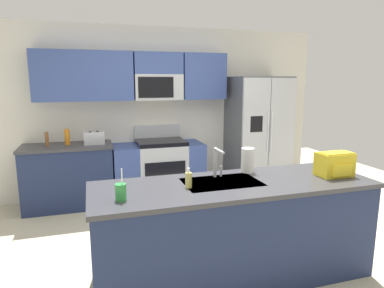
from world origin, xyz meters
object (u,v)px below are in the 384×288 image
(sink_faucet, at_px, (217,160))
(backpack, at_px, (335,164))
(refrigerator, at_px, (258,134))
(drink_cup_green, at_px, (121,192))
(pepper_mill, at_px, (47,139))
(bottle_orange, at_px, (67,137))
(paper_towel_roll, at_px, (248,160))
(toaster, at_px, (94,138))
(range_oven, at_px, (159,169))
(soap_dispenser, at_px, (189,180))

(sink_faucet, xyz_separation_m, backpack, (1.08, -0.27, -0.05))
(refrigerator, xyz_separation_m, drink_cup_green, (-2.42, -2.40, 0.04))
(refrigerator, distance_m, backpack, 2.36)
(pepper_mill, relative_size, bottle_orange, 0.87)
(sink_faucet, height_order, paper_towel_roll, sink_faucet)
(toaster, xyz_separation_m, drink_cup_green, (0.15, -2.42, -0.02))
(range_oven, xyz_separation_m, backpack, (1.21, -2.39, 0.57))
(toaster, xyz_separation_m, pepper_mill, (-0.62, 0.05, 0.01))
(toaster, xyz_separation_m, bottle_orange, (-0.36, 0.09, 0.02))
(sink_faucet, relative_size, soap_dispenser, 1.66)
(sink_faucet, height_order, soap_dispenser, sink_faucet)
(soap_dispenser, bearing_deg, drink_cup_green, -165.84)
(range_oven, height_order, drink_cup_green, drink_cup_green)
(bottle_orange, xyz_separation_m, drink_cup_green, (0.51, -2.50, -0.05))
(bottle_orange, distance_m, backpack, 3.48)
(bottle_orange, bearing_deg, toaster, -13.47)
(bottle_orange, xyz_separation_m, paper_towel_roll, (1.78, -2.06, 0.01))
(sink_faucet, bearing_deg, pepper_mill, 128.43)
(toaster, bearing_deg, backpack, -47.52)
(sink_faucet, bearing_deg, backpack, -14.00)
(bottle_orange, height_order, soap_dispenser, bottle_orange)
(refrigerator, distance_m, drink_cup_green, 3.40)
(bottle_orange, distance_m, drink_cup_green, 2.56)
(refrigerator, distance_m, soap_dispenser, 2.91)
(bottle_orange, bearing_deg, soap_dispenser, -65.34)
(pepper_mill, bearing_deg, soap_dispenser, -59.94)
(pepper_mill, xyz_separation_m, bottle_orange, (0.26, 0.04, 0.01))
(refrigerator, bearing_deg, toaster, 179.57)
(range_oven, distance_m, toaster, 1.08)
(refrigerator, relative_size, backpack, 5.78)
(range_oven, relative_size, paper_towel_roll, 5.67)
(range_oven, xyz_separation_m, sink_faucet, (0.12, -2.12, 0.62))
(toaster, bearing_deg, paper_towel_roll, -54.41)
(bottle_orange, height_order, paper_towel_roll, paper_towel_roll)
(backpack, bearing_deg, sink_faucet, 166.00)
(sink_faucet, bearing_deg, bottle_orange, 123.36)
(range_oven, relative_size, pepper_mill, 7.02)
(sink_faucet, xyz_separation_m, paper_towel_roll, (0.36, 0.09, -0.05))
(soap_dispenser, distance_m, backpack, 1.42)
(drink_cup_green, xyz_separation_m, paper_towel_roll, (1.27, 0.44, 0.05))
(pepper_mill, bearing_deg, backpack, -40.80)
(toaster, bearing_deg, refrigerator, -0.43)
(range_oven, distance_m, paper_towel_roll, 2.16)
(bottle_orange, xyz_separation_m, soap_dispenser, (1.08, -2.36, -0.04))
(soap_dispenser, bearing_deg, sink_faucet, 32.02)
(refrigerator, xyz_separation_m, sink_faucet, (-1.51, -2.05, 0.14))
(range_oven, xyz_separation_m, toaster, (-0.93, -0.05, 0.55))
(drink_cup_green, height_order, soap_dispenser, drink_cup_green)
(range_oven, distance_m, pepper_mill, 1.65)
(pepper_mill, distance_m, backpack, 3.65)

